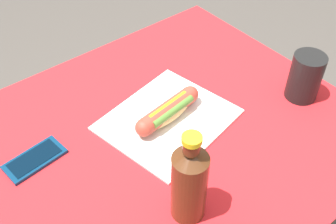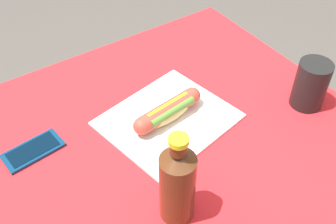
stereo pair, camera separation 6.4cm
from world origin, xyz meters
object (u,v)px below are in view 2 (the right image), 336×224
at_px(hot_dog, 168,111).
at_px(cell_phone, 33,150).
at_px(soda_bottle, 177,183).
at_px(drinking_cup, 311,85).

distance_m(hot_dog, cell_phone, 0.34).
bearing_deg(hot_dog, cell_phone, -16.00).
distance_m(cell_phone, soda_bottle, 0.39).
bearing_deg(cell_phone, hot_dog, 164.00).
bearing_deg(hot_dog, drinking_cup, 156.01).
bearing_deg(drinking_cup, cell_phone, -20.19).
height_order(hot_dog, cell_phone, hot_dog).
xyz_separation_m(hot_dog, soda_bottle, (0.14, 0.24, 0.07)).
xyz_separation_m(hot_dog, cell_phone, (0.33, -0.09, -0.03)).
height_order(hot_dog, drinking_cup, drinking_cup).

